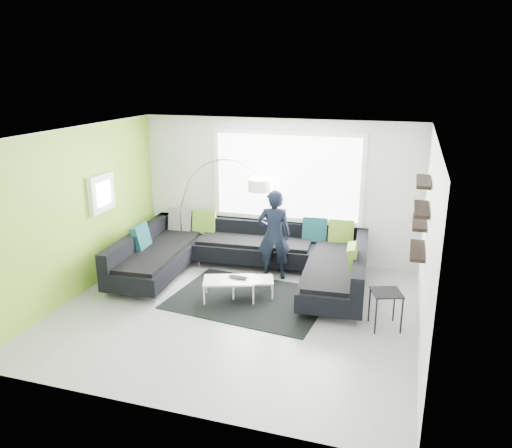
{
  "coord_description": "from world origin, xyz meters",
  "views": [
    {
      "loc": [
        2.42,
        -6.72,
        3.65
      ],
      "look_at": [
        0.06,
        0.9,
        1.2
      ],
      "focal_mm": 35.0,
      "sensor_mm": 36.0,
      "label": 1
    }
  ],
  "objects_px": {
    "coffee_table": "(241,287)",
    "side_table": "(385,310)",
    "laptop": "(237,279)",
    "arc_lamp": "(180,207)",
    "person": "(274,235)",
    "sectional_sofa": "(244,260)"
  },
  "relations": [
    {
      "from": "sectional_sofa",
      "to": "coffee_table",
      "type": "height_order",
      "value": "sectional_sofa"
    },
    {
      "from": "side_table",
      "to": "laptop",
      "type": "bearing_deg",
      "value": 173.8
    },
    {
      "from": "sectional_sofa",
      "to": "side_table",
      "type": "distance_m",
      "value": 2.74
    },
    {
      "from": "coffee_table",
      "to": "arc_lamp",
      "type": "xyz_separation_m",
      "value": [
        -1.78,
        1.49,
        0.86
      ]
    },
    {
      "from": "person",
      "to": "side_table",
      "type": "bearing_deg",
      "value": 131.23
    },
    {
      "from": "sectional_sofa",
      "to": "laptop",
      "type": "relative_size",
      "value": 13.51
    },
    {
      "from": "side_table",
      "to": "laptop",
      "type": "relative_size",
      "value": 1.74
    },
    {
      "from": "coffee_table",
      "to": "side_table",
      "type": "xyz_separation_m",
      "value": [
        2.36,
        -0.34,
        0.11
      ]
    },
    {
      "from": "sectional_sofa",
      "to": "arc_lamp",
      "type": "height_order",
      "value": "arc_lamp"
    },
    {
      "from": "laptop",
      "to": "person",
      "type": "bearing_deg",
      "value": 76.44
    },
    {
      "from": "arc_lamp",
      "to": "person",
      "type": "distance_m",
      "value": 2.16
    },
    {
      "from": "laptop",
      "to": "sectional_sofa",
      "type": "bearing_deg",
      "value": 104.4
    },
    {
      "from": "coffee_table",
      "to": "side_table",
      "type": "distance_m",
      "value": 2.39
    },
    {
      "from": "laptop",
      "to": "side_table",
      "type": "bearing_deg",
      "value": -1.87
    },
    {
      "from": "sectional_sofa",
      "to": "side_table",
      "type": "xyz_separation_m",
      "value": [
        2.54,
        -1.02,
        -0.12
      ]
    },
    {
      "from": "coffee_table",
      "to": "person",
      "type": "height_order",
      "value": "person"
    },
    {
      "from": "sectional_sofa",
      "to": "coffee_table",
      "type": "xyz_separation_m",
      "value": [
        0.18,
        -0.67,
        -0.23
      ]
    },
    {
      "from": "side_table",
      "to": "person",
      "type": "relative_size",
      "value": 0.35
    },
    {
      "from": "person",
      "to": "sectional_sofa",
      "type": "bearing_deg",
      "value": 15.87
    },
    {
      "from": "arc_lamp",
      "to": "person",
      "type": "height_order",
      "value": "arc_lamp"
    },
    {
      "from": "coffee_table",
      "to": "laptop",
      "type": "bearing_deg",
      "value": -134.56
    },
    {
      "from": "arc_lamp",
      "to": "laptop",
      "type": "xyz_separation_m",
      "value": [
        1.74,
        -1.57,
        -0.67
      ]
    }
  ]
}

